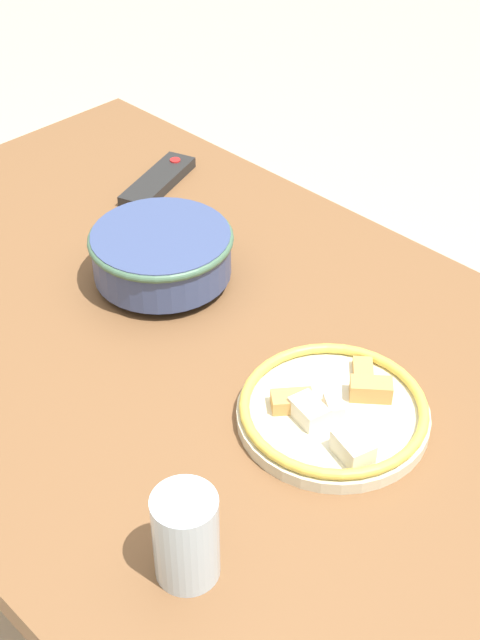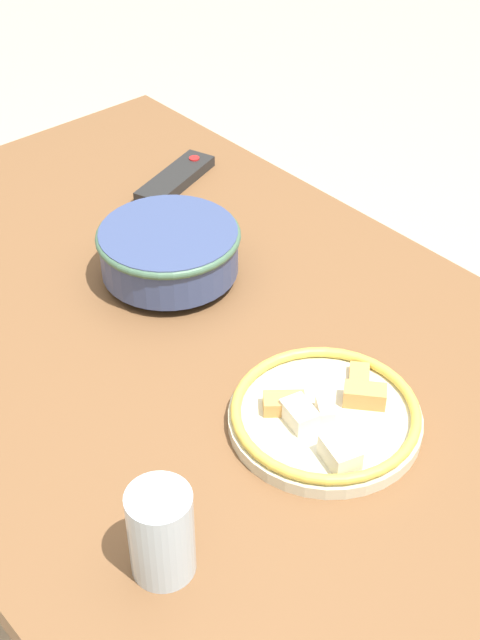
# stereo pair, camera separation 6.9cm
# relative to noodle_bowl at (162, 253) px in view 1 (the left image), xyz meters

# --- Properties ---
(ground_plane) EXTENTS (8.00, 8.00, 0.00)m
(ground_plane) POSITION_rel_noodle_bowl_xyz_m (0.18, -0.07, -0.77)
(ground_plane) COLOR #B7A88E
(dining_table) EXTENTS (1.52, 0.88, 0.72)m
(dining_table) POSITION_rel_noodle_bowl_xyz_m (0.18, -0.07, -0.13)
(dining_table) COLOR brown
(dining_table) RESTS_ON ground_plane
(noodle_bowl) EXTENTS (0.23, 0.23, 0.09)m
(noodle_bowl) POSITION_rel_noodle_bowl_xyz_m (0.00, 0.00, 0.00)
(noodle_bowl) COLOR #384775
(noodle_bowl) RESTS_ON dining_table
(food_plate) EXTENTS (0.25, 0.25, 0.05)m
(food_plate) POSITION_rel_noodle_bowl_xyz_m (0.39, -0.05, -0.04)
(food_plate) COLOR beige
(food_plate) RESTS_ON dining_table
(tv_remote) EXTENTS (0.12, 0.20, 0.02)m
(tv_remote) POSITION_rel_noodle_bowl_xyz_m (-0.23, 0.19, -0.04)
(tv_remote) COLOR black
(tv_remote) RESTS_ON dining_table
(drinking_glass) EXTENTS (0.07, 0.07, 0.12)m
(drinking_glass) POSITION_rel_noodle_bowl_xyz_m (0.43, -0.34, 0.01)
(drinking_glass) COLOR silver
(drinking_glass) RESTS_ON dining_table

